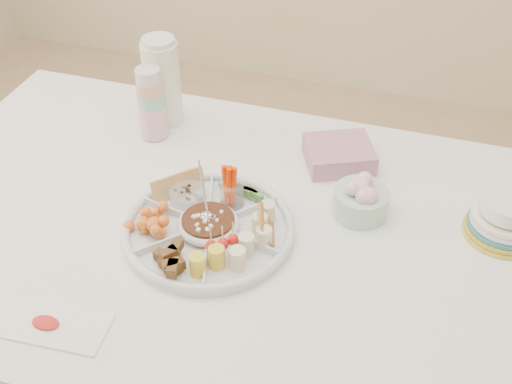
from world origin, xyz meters
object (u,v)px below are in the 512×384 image
(dining_table, at_px, (213,325))
(plate_stack, at_px, (506,216))
(thermos, at_px, (162,81))
(party_tray, at_px, (209,226))

(dining_table, relative_size, plate_stack, 8.90)
(thermos, bearing_deg, party_tray, -55.13)
(thermos, xyz_separation_m, plate_stack, (0.91, -0.20, -0.07))
(dining_table, bearing_deg, party_tray, -59.92)
(party_tray, bearing_deg, dining_table, 120.08)
(party_tray, height_order, plate_stack, plate_stack)
(dining_table, height_order, plate_stack, plate_stack)
(party_tray, distance_m, plate_stack, 0.66)
(party_tray, xyz_separation_m, thermos, (-0.28, 0.40, 0.11))
(dining_table, bearing_deg, plate_stack, 13.67)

